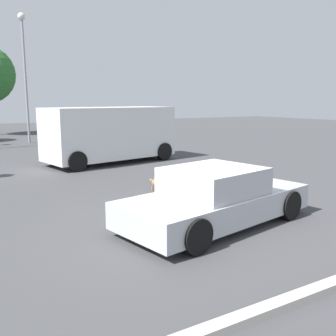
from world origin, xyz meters
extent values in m
plane|color=#424244|center=(0.00, 0.00, 0.00)|extent=(80.00, 80.00, 0.00)
cube|color=#B7BABF|center=(0.37, -0.28, 0.42)|extent=(4.58, 2.56, 0.53)
cube|color=#B7BABF|center=(0.27, -0.30, 0.96)|extent=(2.09, 1.94, 0.54)
cube|color=slate|center=(1.12, -0.14, 0.96)|extent=(0.34, 1.49, 0.45)
cube|color=slate|center=(-0.57, -0.46, 0.96)|extent=(0.34, 1.49, 0.45)
cylinder|color=black|center=(1.65, 0.82, 0.32)|extent=(0.67, 0.34, 0.64)
cylinder|color=black|center=(1.97, -0.83, 0.32)|extent=(0.67, 0.34, 0.64)
cylinder|color=black|center=(-1.22, 0.27, 0.32)|extent=(0.67, 0.34, 0.64)
cylinder|color=black|center=(-0.91, -1.38, 0.32)|extent=(0.67, 0.34, 0.64)
ellipsoid|color=olive|center=(0.75, 2.97, 0.23)|extent=(0.34, 0.48, 0.25)
sphere|color=olive|center=(0.82, 2.71, 0.30)|extent=(0.20, 0.20, 0.20)
sphere|color=olive|center=(0.83, 2.64, 0.29)|extent=(0.09, 0.09, 0.09)
cylinder|color=olive|center=(0.85, 2.86, 0.06)|extent=(0.06, 0.06, 0.12)
cylinder|color=olive|center=(0.72, 2.82, 0.06)|extent=(0.06, 0.06, 0.12)
cylinder|color=olive|center=(0.79, 3.12, 0.06)|extent=(0.06, 0.06, 0.12)
cylinder|color=olive|center=(0.65, 3.09, 0.06)|extent=(0.06, 0.06, 0.12)
sphere|color=olive|center=(0.69, 3.22, 0.27)|extent=(0.11, 0.11, 0.11)
cube|color=white|center=(1.55, 8.45, 1.26)|extent=(5.67, 3.01, 2.08)
cube|color=slate|center=(4.16, 8.93, 1.72)|extent=(0.37, 1.72, 0.83)
cylinder|color=black|center=(3.43, 9.79, 0.38)|extent=(0.79, 0.39, 0.76)
cylinder|color=black|center=(3.79, 7.87, 0.38)|extent=(0.79, 0.39, 0.76)
cylinder|color=black|center=(-0.69, 9.02, 0.38)|extent=(0.79, 0.39, 0.76)
cylinder|color=black|center=(-0.33, 7.10, 0.38)|extent=(0.79, 0.39, 0.76)
cube|color=#B7B2A8|center=(0.00, -3.36, 0.06)|extent=(6.85, 0.20, 0.12)
cylinder|color=gray|center=(0.08, 17.98, 3.62)|extent=(0.14, 0.14, 7.25)
sphere|color=silver|center=(0.08, 17.98, 7.38)|extent=(0.44, 0.44, 0.44)
camera|label=1|loc=(-4.45, -6.42, 2.59)|focal=40.67mm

